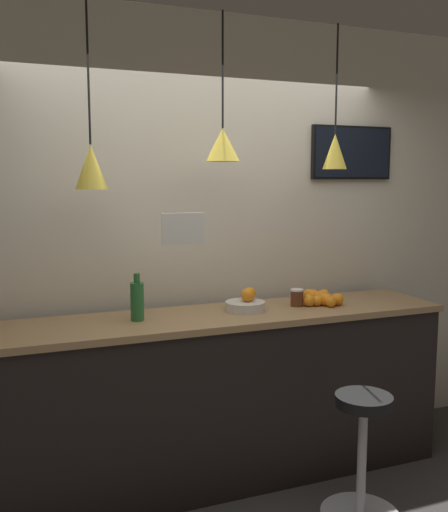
# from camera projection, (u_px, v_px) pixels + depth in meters

# --- Properties ---
(back_wall) EXTENTS (8.00, 0.06, 2.90)m
(back_wall) POSITION_uv_depth(u_px,v_px,m) (202.00, 240.00, 3.76)
(back_wall) COLOR beige
(back_wall) RESTS_ON ground_plane
(service_counter) EXTENTS (2.81, 0.60, 1.05)m
(service_counter) POSITION_uv_depth(u_px,v_px,m) (224.00, 396.00, 3.50)
(service_counter) COLOR black
(service_counter) RESTS_ON ground_plane
(bar_stool) EXTENTS (0.44, 0.44, 0.70)m
(bar_stool) POSITION_uv_depth(u_px,v_px,m) (362.00, 446.00, 3.09)
(bar_stool) COLOR #B7B7BC
(bar_stool) RESTS_ON ground_plane
(fruit_bowl) EXTENTS (0.25, 0.25, 0.14)m
(fruit_bowl) POSITION_uv_depth(u_px,v_px,m) (246.00, 303.00, 3.51)
(fruit_bowl) COLOR beige
(fruit_bowl) RESTS_ON service_counter
(orange_pile) EXTENTS (0.26, 0.30, 0.08)m
(orange_pile) POSITION_uv_depth(u_px,v_px,m) (320.00, 298.00, 3.70)
(orange_pile) COLOR orange
(orange_pile) RESTS_ON service_counter
(juice_bottle) EXTENTS (0.08, 0.08, 0.27)m
(juice_bottle) POSITION_uv_depth(u_px,v_px,m) (137.00, 300.00, 3.25)
(juice_bottle) COLOR #286B33
(juice_bottle) RESTS_ON service_counter
(spread_jar) EXTENTS (0.08, 0.08, 0.11)m
(spread_jar) POSITION_uv_depth(u_px,v_px,m) (297.00, 298.00, 3.63)
(spread_jar) COLOR #562D19
(spread_jar) RESTS_ON service_counter
(pendant_lamp_left) EXTENTS (0.18, 0.18, 1.01)m
(pendant_lamp_left) POSITION_uv_depth(u_px,v_px,m) (91.00, 166.00, 3.06)
(pendant_lamp_left) COLOR black
(pendant_lamp_middle) EXTENTS (0.20, 0.20, 0.85)m
(pendant_lamp_middle) POSITION_uv_depth(u_px,v_px,m) (223.00, 144.00, 3.32)
(pendant_lamp_middle) COLOR black
(pendant_lamp_right) EXTENTS (0.15, 0.15, 0.89)m
(pendant_lamp_right) POSITION_uv_depth(u_px,v_px,m) (335.00, 150.00, 3.60)
(pendant_lamp_right) COLOR black
(mounted_tv) EXTENTS (0.64, 0.04, 0.37)m
(mounted_tv) POSITION_uv_depth(u_px,v_px,m) (352.00, 153.00, 4.03)
(mounted_tv) COLOR black
(hanging_menu_board) EXTENTS (0.24, 0.01, 0.17)m
(hanging_menu_board) POSITION_uv_depth(u_px,v_px,m) (184.00, 229.00, 3.05)
(hanging_menu_board) COLOR silver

